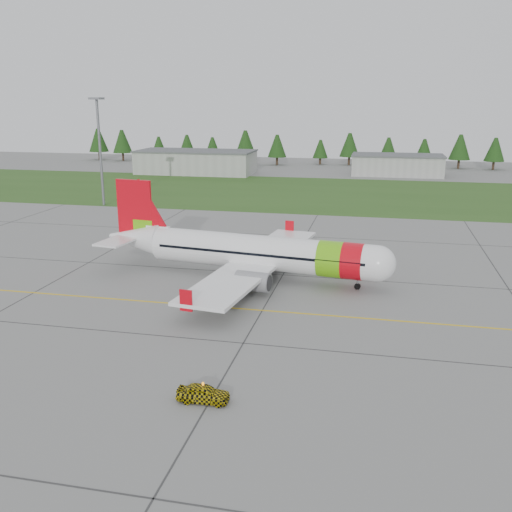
# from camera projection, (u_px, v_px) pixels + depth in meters

# --- Properties ---
(ground) EXTENTS (320.00, 320.00, 0.00)m
(ground) POSITION_uv_depth(u_px,v_px,m) (133.00, 333.00, 50.38)
(ground) COLOR gray
(ground) RESTS_ON ground
(aircraft) EXTENTS (35.20, 32.72, 10.69)m
(aircraft) POSITION_uv_depth(u_px,v_px,m) (255.00, 252.00, 65.25)
(aircraft) COLOR white
(aircraft) RESTS_ON ground
(follow_me_car) EXTENTS (1.29, 1.51, 3.65)m
(follow_me_car) POSITION_uv_depth(u_px,v_px,m) (203.00, 377.00, 38.53)
(follow_me_car) COLOR #D6BF0B
(follow_me_car) RESTS_ON ground
(service_van) EXTENTS (1.59, 1.53, 3.89)m
(service_van) POSITION_uv_depth(u_px,v_px,m) (141.00, 204.00, 101.99)
(service_van) COLOR silver
(service_van) RESTS_ON ground
(grass_strip) EXTENTS (320.00, 50.00, 0.03)m
(grass_strip) POSITION_uv_depth(u_px,v_px,m) (285.00, 192.00, 127.65)
(grass_strip) COLOR #30561E
(grass_strip) RESTS_ON ground
(taxi_guideline) EXTENTS (120.00, 0.25, 0.02)m
(taxi_guideline) POSITION_uv_depth(u_px,v_px,m) (166.00, 303.00, 57.91)
(taxi_guideline) COLOR gold
(taxi_guideline) RESTS_ON ground
(hangar_west) EXTENTS (32.00, 14.00, 6.00)m
(hangar_west) POSITION_uv_depth(u_px,v_px,m) (196.00, 163.00, 159.39)
(hangar_west) COLOR #A8A8A3
(hangar_west) RESTS_ON ground
(hangar_east) EXTENTS (24.00, 12.00, 5.20)m
(hangar_east) POSITION_uv_depth(u_px,v_px,m) (397.00, 166.00, 155.77)
(hangar_east) COLOR #A8A8A3
(hangar_east) RESTS_ON ground
(floodlight_mast) EXTENTS (0.50, 0.50, 20.00)m
(floodlight_mast) POSITION_uv_depth(u_px,v_px,m) (100.00, 154.00, 108.94)
(floodlight_mast) COLOR slate
(floodlight_mast) RESTS_ON ground
(treeline) EXTENTS (160.00, 8.00, 10.00)m
(treeline) POSITION_uv_depth(u_px,v_px,m) (315.00, 149.00, 179.10)
(treeline) COLOR #1C3F14
(treeline) RESTS_ON ground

